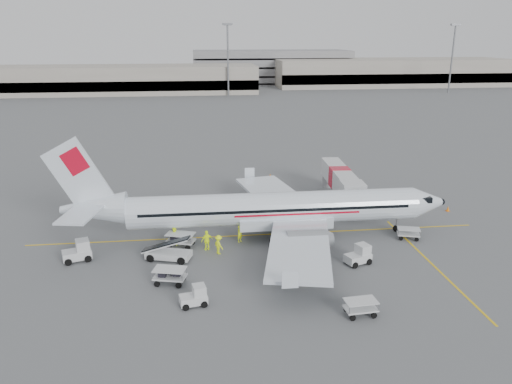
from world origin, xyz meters
TOP-DOWN VIEW (x-y plane):
  - ground at (0.00, 0.00)m, footprint 360.00×360.00m
  - stripe_lead at (0.00, 0.00)m, footprint 44.00×0.20m
  - stripe_cross at (14.00, -8.00)m, footprint 0.20×20.00m
  - terminal_west at (-40.00, 130.00)m, footprint 110.00×22.00m
  - terminal_east at (70.00, 145.00)m, footprint 90.00×26.00m
  - parking_garage at (25.00, 160.00)m, footprint 62.00×24.00m
  - treeline at (0.00, 175.00)m, footprint 300.00×3.00m
  - mast_center at (5.00, 118.00)m, footprint 3.20×1.20m
  - mast_east at (80.00, 118.00)m, footprint 3.20×1.20m
  - aircraft at (1.46, -0.67)m, footprint 36.73×28.89m
  - jet_bridge at (10.83, 9.69)m, footprint 3.54×15.05m
  - belt_loader at (-8.49, -4.65)m, footprint 5.49×3.38m
  - tug_fore at (7.65, -7.45)m, footprint 2.49×1.94m
  - tug_mid at (-6.35, -12.72)m, footprint 2.15×1.48m
  - tug_aft at (-16.39, -3.96)m, footprint 2.69×2.04m
  - cart_loaded_a at (-8.18, -9.16)m, footprint 2.79×2.05m
  - cart_loaded_b at (-7.51, -2.00)m, footprint 2.91×2.25m
  - cart_empty_a at (5.26, -15.47)m, footprint 2.34×1.50m
  - cart_empty_b at (14.22, -2.71)m, footprint 2.34×1.77m
  - cone_nose at (21.87, 4.34)m, footprint 0.37×0.37m
  - cone_port at (4.18, 20.35)m, footprint 0.35×0.35m
  - cone_stbd at (2.32, -10.57)m, footprint 0.38×0.38m
  - crew_a at (-1.97, -1.50)m, footprint 0.70×0.69m
  - crew_b at (-8.06, -1.50)m, footprint 1.03×1.05m
  - crew_c at (-4.08, -3.97)m, footprint 1.15×1.32m
  - crew_d at (-5.10, -3.00)m, footprint 1.19×0.82m

SIDE VIEW (x-z plane):
  - ground at x=0.00m, z-range 0.00..0.00m
  - stripe_lead at x=0.00m, z-range 0.00..0.01m
  - stripe_cross at x=14.00m, z-range 0.00..0.01m
  - cone_port at x=4.18m, z-range 0.00..0.57m
  - cone_nose at x=21.87m, z-range 0.00..0.61m
  - cone_stbd at x=2.32m, z-range 0.00..0.62m
  - cart_empty_b at x=14.22m, z-range 0.00..1.09m
  - cart_empty_a at x=5.26m, z-range 0.00..1.17m
  - cart_loaded_a at x=-8.18m, z-range 0.00..1.30m
  - cart_loaded_b at x=-7.51m, z-range 0.00..1.34m
  - tug_mid at x=-6.35m, z-range 0.00..1.52m
  - crew_a at x=-1.97m, z-range 0.00..1.62m
  - tug_fore at x=7.65m, z-range 0.00..1.69m
  - crew_b at x=-8.06m, z-range 0.00..1.70m
  - crew_c at x=-4.08m, z-range 0.00..1.77m
  - tug_aft at x=-16.39m, z-range 0.00..1.84m
  - crew_d at x=-5.10m, z-range 0.00..1.88m
  - belt_loader at x=-8.49m, z-range 0.00..2.79m
  - jet_bridge at x=10.83m, z-range 0.00..3.92m
  - treeline at x=0.00m, z-range 0.00..6.00m
  - terminal_west at x=-40.00m, z-range 0.00..9.00m
  - terminal_east at x=70.00m, z-range 0.00..10.00m
  - aircraft at x=1.46m, z-range 0.00..10.07m
  - parking_garage at x=25.00m, z-range 0.00..14.00m
  - mast_center at x=5.00m, z-range 0.00..22.00m
  - mast_east at x=80.00m, z-range 0.00..22.00m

